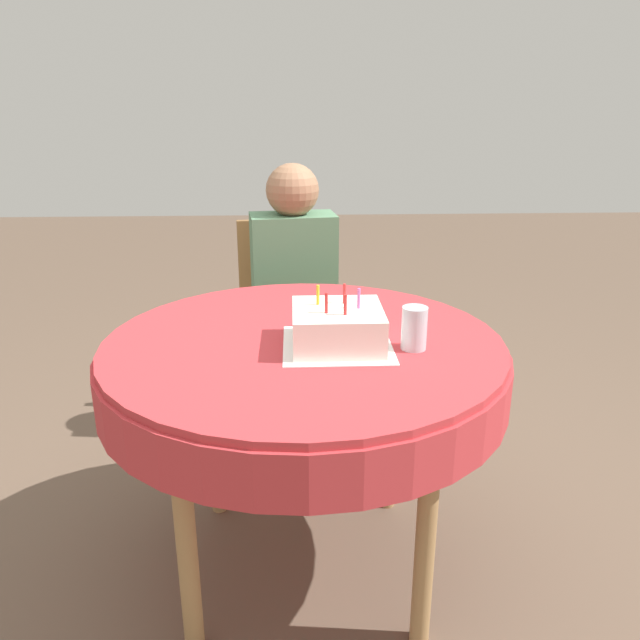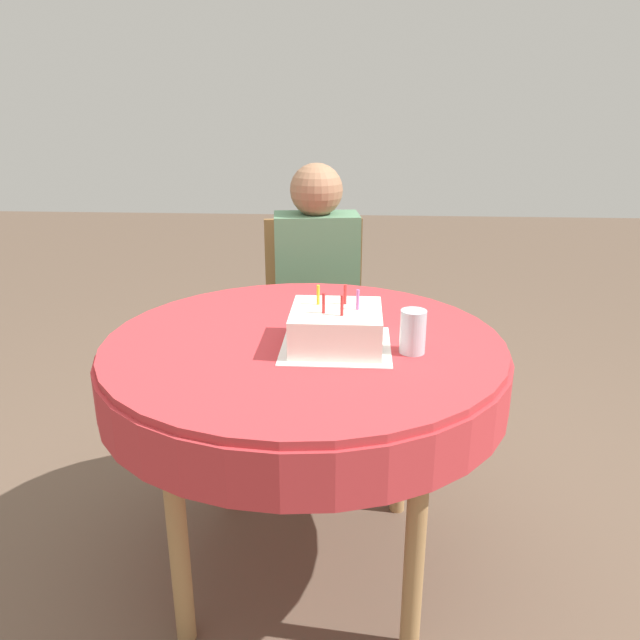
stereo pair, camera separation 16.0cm
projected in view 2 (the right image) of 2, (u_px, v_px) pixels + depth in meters
name	position (u px, v px, depth m)	size (l,w,h in m)	color
ground_plane	(306.00, 564.00, 1.88)	(12.00, 12.00, 0.00)	brown
dining_table	(304.00, 369.00, 1.67)	(1.07, 1.07, 0.73)	#BC3338
chair	(316.00, 317.00, 2.57)	(0.51, 0.51, 0.86)	brown
person	(317.00, 280.00, 2.42)	(0.34, 0.31, 1.10)	#9E7051
napkin	(336.00, 345.00, 1.59)	(0.28, 0.28, 0.00)	white
birthday_cake	(336.00, 327.00, 1.57)	(0.23, 0.23, 0.15)	white
drinking_glass	(413.00, 332.00, 1.53)	(0.06, 0.06, 0.11)	silver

